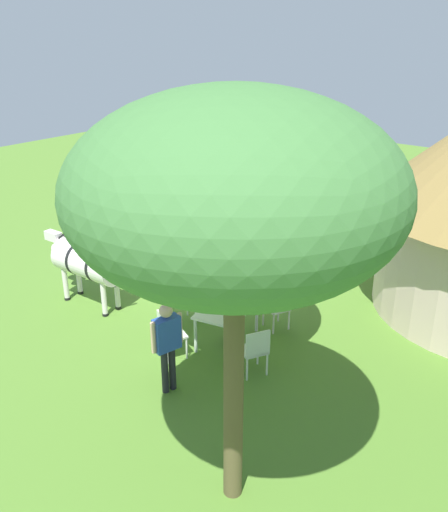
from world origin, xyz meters
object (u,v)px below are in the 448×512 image
object	(u,v)px
shade_umbrella	(227,213)
patio_chair_near_hut	(255,349)
zebra_nearest_camera	(86,262)
acacia_tree_right_background	(235,192)
patio_chair_east_end	(280,303)
standing_watcher	(254,201)
patio_chair_near_lawn	(168,332)
guest_behind_table	(256,257)
zebra_toward_hut	(329,211)
patio_dining_table	(227,311)
zebra_by_umbrella	(164,213)
guest_beside_umbrella	(167,340)
striped_lounge_chair	(196,268)
patio_chair_west_end	(197,293)

from	to	relation	value
shade_umbrella	patio_chair_near_hut	size ratio (longest dim) A/B	3.63
zebra_nearest_camera	acacia_tree_right_background	distance (m)	6.75
patio_chair_east_end	standing_watcher	world-z (taller)	standing_watcher
patio_chair_near_lawn	guest_behind_table	xyz separation A→B (m)	(-2.93, -0.16, 0.44)
zebra_nearest_camera	zebra_toward_hut	xyz separation A→B (m)	(-6.12, 2.41, 0.04)
patio_dining_table	acacia_tree_right_background	bearing A→B (deg)	39.29
zebra_by_umbrella	standing_watcher	bearing A→B (deg)	44.29
zebra_by_umbrella	guest_beside_umbrella	bearing A→B (deg)	-60.45
striped_lounge_chair	guest_behind_table	bearing A→B (deg)	-2.50
guest_beside_umbrella	acacia_tree_right_background	distance (m)	3.89
guest_behind_table	striped_lounge_chair	world-z (taller)	guest_behind_table
patio_dining_table	patio_chair_near_hut	size ratio (longest dim) A/B	1.62
acacia_tree_right_background	shade_umbrella	bearing A→B (deg)	-140.71
standing_watcher	acacia_tree_right_background	distance (m)	9.93
patio_chair_near_lawn	patio_chair_east_end	bearing A→B (deg)	90.26
patio_dining_table	patio_chair_east_end	world-z (taller)	patio_chair_east_end
guest_behind_table	zebra_toward_hut	bearing A→B (deg)	-74.87
patio_chair_west_end	zebra_nearest_camera	world-z (taller)	zebra_nearest_camera
zebra_toward_hut	striped_lounge_chair	bearing A→B (deg)	52.53
patio_chair_near_hut	zebra_by_umbrella	bearing A→B (deg)	86.66
shade_umbrella	patio_chair_near_lawn	distance (m)	2.38
patio_dining_table	zebra_nearest_camera	distance (m)	3.35
standing_watcher	zebra_toward_hut	bearing A→B (deg)	152.69
patio_chair_near_hut	guest_behind_table	world-z (taller)	guest_behind_table
zebra_toward_hut	zebra_nearest_camera	bearing A→B (deg)	52.52
guest_beside_umbrella	standing_watcher	distance (m)	7.49
patio_chair_near_lawn	zebra_nearest_camera	world-z (taller)	zebra_nearest_camera
zebra_by_umbrella	patio_dining_table	bearing A→B (deg)	-47.64
shade_umbrella	striped_lounge_chair	bearing A→B (deg)	-127.00
patio_dining_table	guest_beside_umbrella	distance (m)	1.83
patio_chair_near_hut	standing_watcher	bearing A→B (deg)	64.11
standing_watcher	acacia_tree_right_background	world-z (taller)	acacia_tree_right_background
patio_chair_near_hut	zebra_nearest_camera	xyz separation A→B (m)	(0.08, -4.32, 0.46)
patio_chair_near_lawn	zebra_by_umbrella	distance (m)	5.41
patio_chair_near_lawn	patio_chair_west_end	bearing A→B (deg)	136.77
striped_lounge_chair	patio_chair_east_end	bearing A→B (deg)	-19.05
shade_umbrella	patio_chair_near_lawn	world-z (taller)	shade_umbrella
shade_umbrella	zebra_nearest_camera	xyz separation A→B (m)	(0.64, -3.27, -1.59)
patio_dining_table	patio_chair_near_hut	bearing A→B (deg)	61.67
standing_watcher	zebra_nearest_camera	distance (m)	5.65
patio_chair_near_lawn	acacia_tree_right_background	size ratio (longest dim) A/B	0.18
patio_dining_table	guest_beside_umbrella	world-z (taller)	guest_beside_umbrella
standing_watcher	zebra_by_umbrella	size ratio (longest dim) A/B	0.76
standing_watcher	zebra_by_umbrella	bearing A→B (deg)	19.37
patio_dining_table	guest_beside_umbrella	size ratio (longest dim) A/B	0.91
striped_lounge_chair	zebra_toward_hut	size ratio (longest dim) A/B	0.37
patio_dining_table	patio_chair_near_hut	distance (m)	1.20
striped_lounge_chair	zebra_nearest_camera	bearing A→B (deg)	-117.31
guest_behind_table	zebra_toward_hut	xyz separation A→B (m)	(-3.63, -0.21, 0.07)
zebra_by_umbrella	shade_umbrella	bearing A→B (deg)	-47.64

